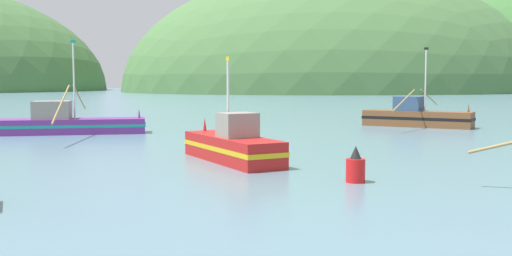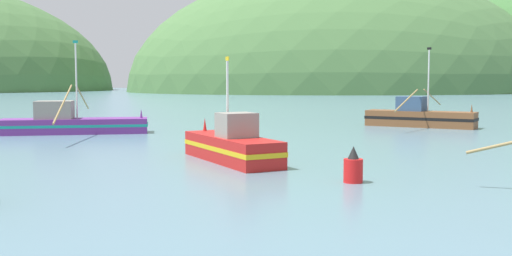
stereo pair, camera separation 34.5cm
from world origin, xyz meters
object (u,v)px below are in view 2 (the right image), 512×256
at_px(fishing_boat_brown, 419,117).
at_px(fishing_boat_red, 232,146).
at_px(channel_buoy, 353,168).
at_px(fishing_boat_purple, 71,123).

bearing_deg(fishing_boat_brown, fishing_boat_red, -95.02).
relative_size(fishing_boat_red, channel_buoy, 5.44).
distance_m(fishing_boat_purple, fishing_boat_brown, 28.21).
height_order(fishing_boat_brown, channel_buoy, fishing_boat_brown).
height_order(fishing_boat_brown, fishing_boat_red, fishing_boat_brown).
bearing_deg(fishing_boat_purple, channel_buoy, -59.85).
relative_size(fishing_boat_purple, fishing_boat_red, 2.44).
relative_size(fishing_boat_purple, channel_buoy, 13.28).
bearing_deg(fishing_boat_red, fishing_boat_brown, -62.86).
bearing_deg(channel_buoy, fishing_boat_purple, 117.59).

